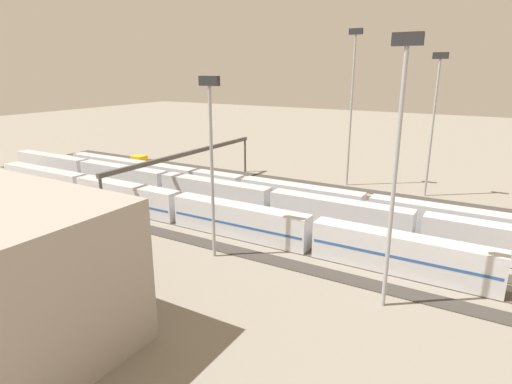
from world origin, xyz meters
The scene contains 19 objects.
ground_plane centered at (0.00, 0.00, 0.00)m, with size 400.00×400.00×0.00m, color gray.
track_bed_0 centered at (0.00, -20.00, 0.06)m, with size 140.00×2.80×0.12m, color #3D3833.
track_bed_1 centered at (0.00, -15.00, 0.06)m, with size 140.00×2.80×0.12m, color #3D3833.
track_bed_2 centered at (0.00, -10.00, 0.06)m, with size 140.00×2.80×0.12m, color #4C443D.
track_bed_3 centered at (0.00, -5.00, 0.06)m, with size 140.00×2.80×0.12m, color #3D3833.
track_bed_4 centered at (0.00, 0.00, 0.06)m, with size 140.00×2.80×0.12m, color #3D3833.
track_bed_5 centered at (0.00, 5.00, 0.06)m, with size 140.00×2.80×0.12m, color #3D3833.
track_bed_6 centered at (0.00, 10.00, 0.06)m, with size 140.00×2.80×0.12m, color #3D3833.
track_bed_7 centered at (0.00, 15.00, 0.06)m, with size 140.00×2.80×0.12m, color #4C443D.
track_bed_8 centered at (0.00, 20.00, 0.06)m, with size 140.00×2.80×0.12m, color #3D3833.
train_on_track_3 centered at (27.70, -5.00, 2.16)m, with size 10.00×3.00×5.00m.
train_on_track_4 centered at (-1.83, 0.00, 2.62)m, with size 95.60×3.00×5.00m.
train_on_track_7 centered at (1.44, 15.00, 2.60)m, with size 95.60×3.06×5.00m.
train_on_track_5 centered at (1.28, 5.00, 2.62)m, with size 119.80×3.00×5.00m.
light_mast_0 centered at (-14.92, -22.85, 20.39)m, with size 2.80×0.70×32.87m.
light_mast_1 centered at (-11.55, 22.78, 15.61)m, with size 2.80×0.70×24.07m.
light_mast_2 centered at (-31.48, -22.84, 17.73)m, with size 2.80×0.70×27.94m.
light_mast_3 centered at (-34.94, 23.78, 17.82)m, with size 2.80×0.70×28.10m.
signal_gantry centered at (11.36, 0.00, 7.80)m, with size 0.70×45.00×8.80m.
Camera 1 is at (-43.78, 66.22, 24.79)m, focal length 29.70 mm.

